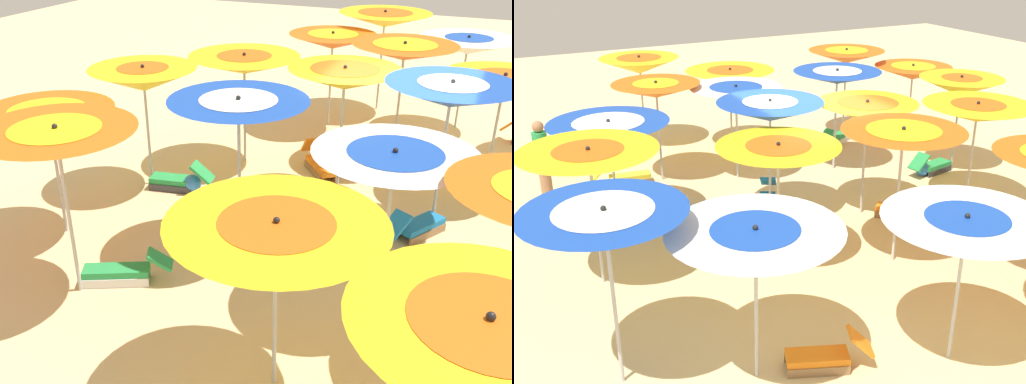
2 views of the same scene
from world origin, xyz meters
The scene contains 27 objects.
ground centered at (0.00, 0.00, -0.02)m, with size 40.29×40.29×0.04m, color beige.
beach_umbrella_0 centered at (1.73, -5.80, 2.19)m, with size 2.03×2.03×2.45m.
beach_umbrella_1 centered at (2.11, -3.25, 2.14)m, with size 1.97×1.97×2.36m.
beach_umbrella_2 centered at (3.64, -1.40, 1.92)m, with size 2.29×2.29×2.18m.
beach_umbrella_3 centered at (4.45, 0.69, 2.16)m, with size 2.19×2.19×2.40m.
beach_umbrella_4 centered at (4.83, 3.29, 2.29)m, with size 2.01×2.01×2.53m.
beach_umbrella_5 centered at (-0.29, -4.62, 1.94)m, with size 2.29×2.29×2.15m.
beach_umbrella_6 centered at (0.48, -2.57, 2.01)m, with size 2.08×2.08×2.24m.
beach_umbrella_7 centered at (0.86, -0.18, 2.27)m, with size 2.04×2.04×2.51m.
beach_umbrella_8 centered at (1.58, 1.51, 2.04)m, with size 2.08×2.08×2.27m.
beach_umbrella_9 centered at (3.22, 4.00, 1.99)m, with size 2.20×2.20×2.23m.
beach_umbrella_10 centered at (-3.45, -4.03, 2.25)m, with size 2.04×2.04×2.48m.
beach_umbrella_11 centered at (-1.86, -2.05, 2.25)m, with size 2.05×2.05×2.47m.
beach_umbrella_12 centered at (-0.97, 0.40, 2.17)m, with size 1.98×1.98×2.41m.
beach_umbrella_13 centered at (-0.31, 2.32, 2.28)m, with size 2.07×2.07×2.49m.
beach_umbrella_14 centered at (0.69, 4.88, 1.96)m, with size 2.18×2.18×2.20m.
beach_umbrella_15 centered at (-4.71, -2.77, 1.94)m, with size 2.01×2.01×2.17m.
beach_umbrella_16 centered at (-4.37, -0.65, 2.06)m, with size 1.94×1.94×2.33m.
beach_umbrella_17 centered at (-3.18, 1.10, 2.03)m, with size 2.20×2.20×2.27m.
lounger_0 centered at (0.66, -0.71, 0.20)m, with size 0.96×1.30×0.56m.
lounger_1 centered at (-3.77, -0.67, 0.21)m, with size 1.26×0.57×0.57m.
lounger_2 centered at (2.96, -3.34, 0.20)m, with size 1.34×0.50×0.59m.
lounger_3 centered at (-3.00, -3.63, 0.19)m, with size 1.28×0.83×0.50m.
lounger_4 centered at (-1.55, 1.07, 0.19)m, with size 1.02×1.16×0.59m.
lounger_5 centered at (2.34, 4.28, 0.20)m, with size 1.22×0.77×0.57m.
beachgoer_0 centered at (4.72, -3.00, 0.98)m, with size 0.30×0.30×1.85m.
beach_ball centered at (-3.48, -0.65, 0.17)m, with size 0.34×0.34×0.34m, color #337FE5.
Camera 2 is at (6.13, 10.02, 5.52)m, focal length 43.95 mm.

